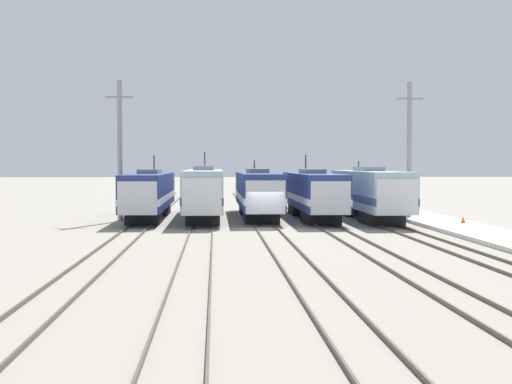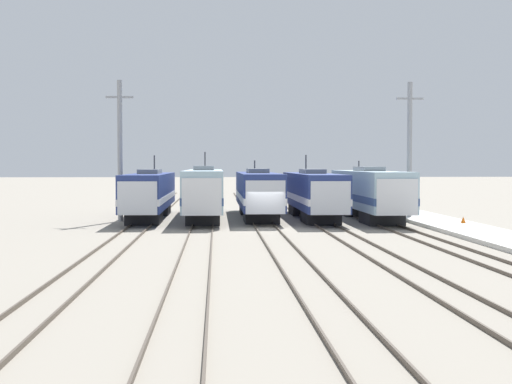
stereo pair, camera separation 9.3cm
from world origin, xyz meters
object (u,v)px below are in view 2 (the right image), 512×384
Objects in this scene: catenary_tower_left at (120,149)px; traffic_cone at (463,220)px; locomotive_center_right at (313,193)px; locomotive_center_left at (204,192)px; locomotive_center at (258,193)px; locomotive_far_left at (149,193)px; catenary_tower_right at (409,150)px; locomotive_far_right at (370,192)px.

catenary_tower_left is 23.95× the size of traffic_cone.
traffic_cone is (9.54, -7.84, -1.57)m from locomotive_center_right.
locomotive_center_left is 8.74m from locomotive_center_right.
catenary_tower_left is at bearing -165.77° from locomotive_center.
locomotive_center_right is 15.59m from catenary_tower_left.
locomotive_center_right is at bearing -2.25° from locomotive_far_left.
catenary_tower_right is (7.41, -1.55, 3.48)m from locomotive_center_right.
locomotive_far_left reaches higher than locomotive_center.
locomotive_far_left is 17.53m from locomotive_far_right.
locomotive_center is at bearing 4.34° from locomotive_far_left.
catenary_tower_left is at bearing -174.14° from locomotive_center_right.
locomotive_far_right is at bearing -15.06° from locomotive_center_right.
locomotive_far_right is (17.45, -1.69, 0.10)m from locomotive_far_left.
catenary_tower_right is at bearing 108.74° from traffic_cone.
catenary_tower_right is (3.04, -0.38, 3.38)m from locomotive_far_right.
locomotive_far_left is 41.43× the size of traffic_cone.
locomotive_center_left is 1.85× the size of catenary_tower_right.
locomotive_center_right is at bearing -15.10° from locomotive_center.
catenary_tower_left is at bearing -178.89° from locomotive_far_right.
locomotive_center_left is at bearing -169.93° from locomotive_center.
locomotive_center_right is at bearing 164.94° from locomotive_far_right.
locomotive_center is 1.79× the size of catenary_tower_left.
catenary_tower_left is 1.00× the size of catenary_tower_right.
locomotive_center_right is at bearing -2.64° from locomotive_center_left.
locomotive_center reaches higher than locomotive_far_right.
locomotive_far_left is 24.17m from traffic_cone.
locomotive_far_right is at bearing -15.08° from locomotive_center.
locomotive_far_right is 8.61m from traffic_cone.
catenary_tower_right is at bearing 0.00° from catenary_tower_left.
locomotive_center_right is at bearing 140.58° from traffic_cone.
locomotive_center reaches higher than traffic_cone.
catenary_tower_left is (-19.49, -0.38, 3.38)m from locomotive_far_right.
catenary_tower_right is 23.95× the size of traffic_cone.
locomotive_center_right is (13.09, -0.51, 0.01)m from locomotive_far_left.
catenary_tower_right is (20.49, -2.07, 3.48)m from locomotive_far_left.
catenary_tower_left reaches higher than locomotive_far_left.
locomotive_far_right is at bearing -5.53° from locomotive_far_left.
catenary_tower_right reaches higher than locomotive_far_right.
locomotive_center_left is at bearing 16.98° from catenary_tower_left.
locomotive_far_right is 1.67× the size of catenary_tower_right.
locomotive_center_left is 44.19× the size of traffic_cone.
traffic_cone is (24.66, -6.29, -5.05)m from catenary_tower_left.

